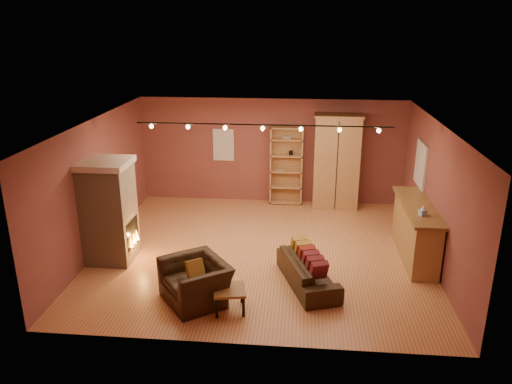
# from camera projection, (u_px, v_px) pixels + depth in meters

# --- Properties ---
(floor) EXTENTS (7.00, 7.00, 0.00)m
(floor) POSITION_uv_depth(u_px,v_px,m) (261.00, 252.00, 10.71)
(floor) COLOR #AC683D
(floor) RESTS_ON ground
(ceiling) EXTENTS (7.00, 7.00, 0.00)m
(ceiling) POSITION_uv_depth(u_px,v_px,m) (262.00, 123.00, 9.80)
(ceiling) COLOR brown
(ceiling) RESTS_ON back_wall
(back_wall) EXTENTS (7.00, 0.02, 2.80)m
(back_wall) POSITION_uv_depth(u_px,v_px,m) (272.00, 151.00, 13.32)
(back_wall) COLOR brown
(back_wall) RESTS_ON floor
(left_wall) EXTENTS (0.02, 6.50, 2.80)m
(left_wall) POSITION_uv_depth(u_px,v_px,m) (97.00, 185.00, 10.57)
(left_wall) COLOR brown
(left_wall) RESTS_ON floor
(right_wall) EXTENTS (0.02, 6.50, 2.80)m
(right_wall) POSITION_uv_depth(u_px,v_px,m) (436.00, 195.00, 9.95)
(right_wall) COLOR brown
(right_wall) RESTS_ON floor
(fireplace) EXTENTS (1.01, 0.98, 2.12)m
(fireplace) POSITION_uv_depth(u_px,v_px,m) (109.00, 211.00, 10.07)
(fireplace) COLOR tan
(fireplace) RESTS_ON floor
(back_window) EXTENTS (0.56, 0.04, 0.86)m
(back_window) POSITION_uv_depth(u_px,v_px,m) (223.00, 145.00, 13.37)
(back_window) COLOR silver
(back_window) RESTS_ON back_wall
(bookcase) EXTENTS (0.86, 0.33, 2.10)m
(bookcase) POSITION_uv_depth(u_px,v_px,m) (286.00, 165.00, 13.28)
(bookcase) COLOR tan
(bookcase) RESTS_ON floor
(armoire) EXTENTS (1.22, 0.69, 2.48)m
(armoire) POSITION_uv_depth(u_px,v_px,m) (336.00, 162.00, 12.92)
(armoire) COLOR tan
(armoire) RESTS_ON floor
(bar_counter) EXTENTS (0.64, 2.41, 1.15)m
(bar_counter) POSITION_uv_depth(u_px,v_px,m) (416.00, 231.00, 10.33)
(bar_counter) COLOR #AA834E
(bar_counter) RESTS_ON floor
(tissue_box) EXTENTS (0.14, 0.14, 0.21)m
(tissue_box) POSITION_uv_depth(u_px,v_px,m) (423.00, 211.00, 9.57)
(tissue_box) COLOR #88B1DA
(tissue_box) RESTS_ON bar_counter
(right_window) EXTENTS (0.05, 0.90, 1.00)m
(right_window) POSITION_uv_depth(u_px,v_px,m) (421.00, 164.00, 11.19)
(right_window) COLOR silver
(right_window) RESTS_ON right_wall
(loveseat) EXTENTS (1.09, 1.88, 0.76)m
(loveseat) POSITION_uv_depth(u_px,v_px,m) (308.00, 266.00, 9.28)
(loveseat) COLOR black
(loveseat) RESTS_ON floor
(armchair) EXTENTS (1.28, 1.36, 1.00)m
(armchair) POSITION_uv_depth(u_px,v_px,m) (195.00, 275.00, 8.69)
(armchair) COLOR black
(armchair) RESTS_ON floor
(coffee_table) EXTENTS (0.63, 0.63, 0.41)m
(coffee_table) POSITION_uv_depth(u_px,v_px,m) (229.00, 292.00, 8.45)
(coffee_table) COLOR olive
(coffee_table) RESTS_ON floor
(track_rail) EXTENTS (5.20, 0.09, 0.13)m
(track_rail) POSITION_uv_depth(u_px,v_px,m) (263.00, 127.00, 10.03)
(track_rail) COLOR black
(track_rail) RESTS_ON ceiling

